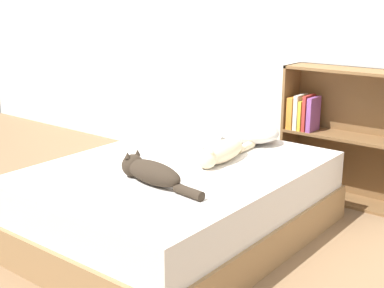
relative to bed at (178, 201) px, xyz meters
The scene contains 7 objects.
ground_plane 0.22m from the bed, ahead, with size 8.00×8.00×0.00m, color #846647.
wall_back 1.70m from the bed, 90.00° to the left, with size 8.00×0.06×2.50m.
bed is the anchor object (origin of this frame).
pillow 0.76m from the bed, 87.35° to the left, with size 0.46×0.35×0.15m.
cat_light 0.40m from the bed, 51.56° to the left, with size 0.17×0.60×0.14m.
cat_dark 0.45m from the bed, 75.90° to the right, with size 0.60×0.19×0.15m.
bookshelf 1.35m from the bed, 68.21° to the left, with size 0.88×0.26×0.94m.
Camera 1 is at (1.94, -2.31, 1.42)m, focal length 50.00 mm.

